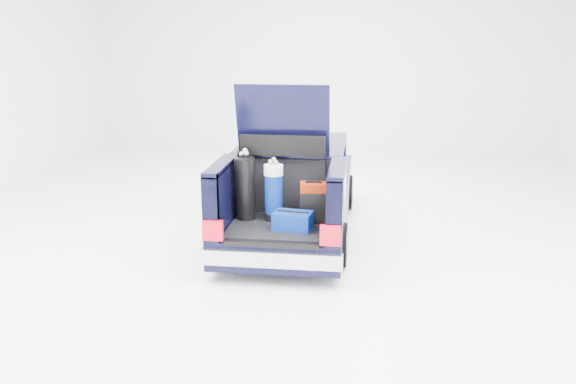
# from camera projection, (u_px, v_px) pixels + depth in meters

# --- Properties ---
(ground) EXTENTS (14.00, 14.00, 0.00)m
(ground) POSITION_uv_depth(u_px,v_px,m) (292.00, 232.00, 9.80)
(ground) COLOR white
(ground) RESTS_ON ground
(car) EXTENTS (1.87, 4.65, 2.47)m
(car) POSITION_uv_depth(u_px,v_px,m) (293.00, 190.00, 9.73)
(car) COLOR black
(car) RESTS_ON ground
(red_suitcase) EXTENTS (0.38, 0.27, 0.59)m
(red_suitcase) POSITION_uv_depth(u_px,v_px,m) (313.00, 203.00, 8.27)
(red_suitcase) COLOR #711603
(red_suitcase) RESTS_ON car
(black_golf_bag) EXTENTS (0.28, 0.33, 0.98)m
(black_golf_bag) POSITION_uv_depth(u_px,v_px,m) (245.00, 188.00, 8.40)
(black_golf_bag) COLOR black
(black_golf_bag) RESTS_ON car
(blue_golf_bag) EXTENTS (0.27, 0.27, 0.88)m
(blue_golf_bag) POSITION_uv_depth(u_px,v_px,m) (274.00, 192.00, 8.37)
(blue_golf_bag) COLOR black
(blue_golf_bag) RESTS_ON car
(blue_duffel) EXTENTS (0.54, 0.39, 0.26)m
(blue_duffel) POSITION_uv_depth(u_px,v_px,m) (293.00, 221.00, 8.03)
(blue_duffel) COLOR navy
(blue_duffel) RESTS_ON car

